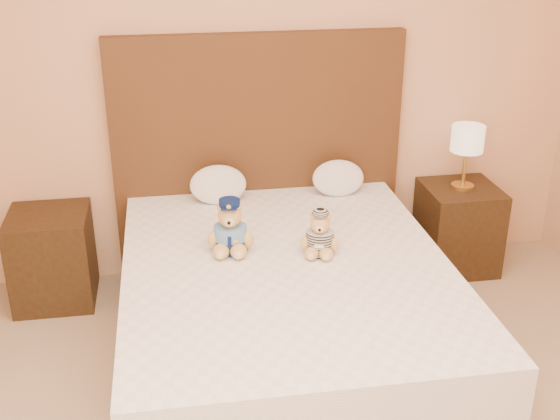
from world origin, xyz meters
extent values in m
cube|color=tan|center=(0.00, 2.25, 1.35)|extent=(4.00, 0.04, 2.70)
cube|color=white|center=(0.00, 1.20, 0.15)|extent=(1.60, 2.00, 0.30)
cube|color=white|center=(0.00, 1.20, 0.43)|extent=(1.60, 2.00, 0.25)
cube|color=#462915|center=(0.00, 2.21, 0.75)|extent=(1.75, 0.08, 1.50)
cube|color=#332210|center=(-1.25, 2.00, 0.28)|extent=(0.45, 0.45, 0.55)
cube|color=#332210|center=(1.25, 2.00, 0.28)|extent=(0.45, 0.45, 0.55)
cylinder|color=gold|center=(1.25, 2.00, 0.56)|extent=(0.14, 0.14, 0.02)
cylinder|color=gold|center=(1.25, 2.00, 0.69)|extent=(0.02, 0.02, 0.26)
cylinder|color=beige|center=(1.25, 2.00, 0.87)|extent=(0.20, 0.20, 0.16)
ellipsoid|color=white|center=(-0.27, 2.03, 0.67)|extent=(0.33, 0.22, 0.23)
ellipsoid|color=white|center=(0.46, 2.03, 0.66)|extent=(0.32, 0.21, 0.22)
camera|label=1|loc=(-0.54, -1.81, 2.18)|focal=45.00mm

